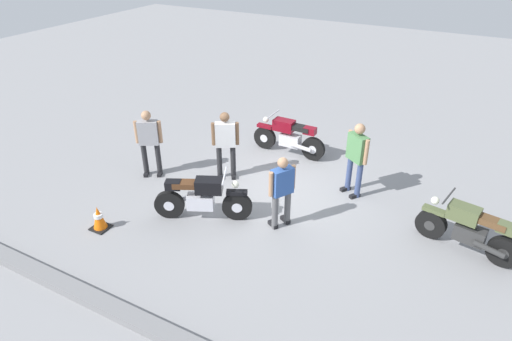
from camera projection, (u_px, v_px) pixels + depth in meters
ground_plane at (274, 190)px, 10.47m from camera, size 40.00×40.00×0.00m
curb_edge at (145, 324)px, 6.90m from camera, size 14.00×0.30×0.15m
motorcycle_black_cruiser at (202, 197)px, 9.25m from camera, size 1.94×1.03×1.09m
motorcycle_olive_vintage at (469, 230)px, 8.34m from camera, size 1.94×0.80×1.07m
motorcycle_maroon_cruiser at (289, 137)px, 11.86m from camera, size 2.09×0.70×1.09m
person_in_white_shirt at (226, 141)px, 10.56m from camera, size 0.61×0.49×1.72m
person_in_blue_shirt at (282, 189)px, 8.83m from camera, size 0.48×0.59×1.61m
person_in_gray_shirt at (149, 139)px, 10.67m from camera, size 0.62×0.49×1.71m
person_in_green_shirt at (357, 154)px, 9.86m from camera, size 0.61×0.51×1.77m
traffic_cone at (99, 218)px, 9.05m from camera, size 0.36×0.36×0.53m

